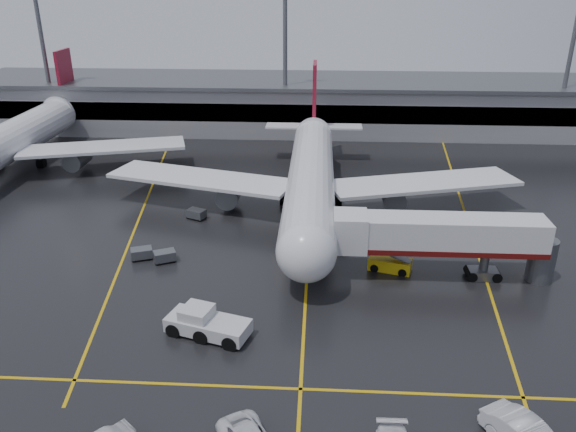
{
  "coord_description": "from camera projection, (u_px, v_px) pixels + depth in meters",
  "views": [
    {
      "loc": [
        0.9,
        -52.3,
        25.69
      ],
      "look_at": [
        -2.0,
        -2.0,
        4.0
      ],
      "focal_mm": 35.39,
      "sensor_mm": 36.0,
      "label": 1
    }
  ],
  "objects": [
    {
      "name": "ground",
      "position": [
        309.0,
        245.0,
        58.16
      ],
      "size": [
        220.0,
        220.0,
        0.0
      ],
      "primitive_type": "plane",
      "color": "black",
      "rests_on": "ground"
    },
    {
      "name": "apron_line_centre",
      "position": [
        309.0,
        244.0,
        58.16
      ],
      "size": [
        0.25,
        90.0,
        0.02
      ],
      "primitive_type": "cube",
      "color": "gold",
      "rests_on": "ground"
    },
    {
      "name": "apron_line_stop",
      "position": [
        301.0,
        389.0,
        37.99
      ],
      "size": [
        60.0,
        0.25,
        0.02
      ],
      "primitive_type": "cube",
      "color": "gold",
      "rests_on": "ground"
    },
    {
      "name": "apron_line_left",
      "position": [
        145.0,
        204.0,
        68.39
      ],
      "size": [
        9.99,
        69.35,
        0.02
      ],
      "primitive_type": "cube",
      "rotation": [
        0.0,
        0.0,
        0.14
      ],
      "color": "gold",
      "rests_on": "ground"
    },
    {
      "name": "apron_line_right",
      "position": [
        464.0,
        211.0,
        66.38
      ],
      "size": [
        7.57,
        69.64,
        0.02
      ],
      "primitive_type": "cube",
      "rotation": [
        0.0,
        0.0,
        -0.1
      ],
      "color": "gold",
      "rests_on": "ground"
    },
    {
      "name": "terminal",
      "position": [
        315.0,
        103.0,
        100.41
      ],
      "size": [
        122.0,
        19.0,
        8.6
      ],
      "color": "gray",
      "rests_on": "ground"
    },
    {
      "name": "light_mast_left",
      "position": [
        43.0,
        46.0,
        93.34
      ],
      "size": [
        3.0,
        1.2,
        25.45
      ],
      "color": "#595B60",
      "rests_on": "ground"
    },
    {
      "name": "light_mast_mid",
      "position": [
        285.0,
        48.0,
        91.22
      ],
      "size": [
        3.0,
        1.2,
        25.45
      ],
      "color": "#595B60",
      "rests_on": "ground"
    },
    {
      "name": "light_mast_right",
      "position": [
        571.0,
        50.0,
        88.84
      ],
      "size": [
        3.0,
        1.2,
        25.45
      ],
      "color": "#595B60",
      "rests_on": "ground"
    },
    {
      "name": "main_airliner",
      "position": [
        311.0,
        175.0,
        65.39
      ],
      "size": [
        48.8,
        45.6,
        14.1
      ],
      "color": "silver",
      "rests_on": "ground"
    },
    {
      "name": "second_airliner",
      "position": [
        10.0,
        141.0,
        78.62
      ],
      "size": [
        48.8,
        45.6,
        14.1
      ],
      "color": "silver",
      "rests_on": "ground"
    },
    {
      "name": "jet_bridge",
      "position": [
        441.0,
        238.0,
        50.48
      ],
      "size": [
        19.9,
        3.4,
        6.05
      ],
      "color": "silver",
      "rests_on": "ground"
    },
    {
      "name": "pushback_tractor",
      "position": [
        206.0,
        324.0,
        43.44
      ],
      "size": [
        6.89,
        4.39,
        2.29
      ],
      "color": "silver",
      "rests_on": "ground"
    },
    {
      "name": "belt_loader",
      "position": [
        390.0,
        264.0,
        52.99
      ],
      "size": [
        4.21,
        2.73,
        2.47
      ],
      "color": "yellow",
      "rests_on": "ground"
    },
    {
      "name": "baggage_cart_a",
      "position": [
        165.0,
        256.0,
        54.48
      ],
      "size": [
        2.36,
        2.02,
        1.12
      ],
      "color": "#595B60",
      "rests_on": "ground"
    },
    {
      "name": "baggage_cart_b",
      "position": [
        142.0,
        253.0,
        55.01
      ],
      "size": [
        2.33,
        1.92,
        1.12
      ],
      "color": "#595B60",
      "rests_on": "ground"
    },
    {
      "name": "baggage_cart_c",
      "position": [
        196.0,
        214.0,
        64.02
      ],
      "size": [
        2.36,
        2.02,
        1.12
      ],
      "color": "#595B60",
      "rests_on": "ground"
    }
  ]
}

